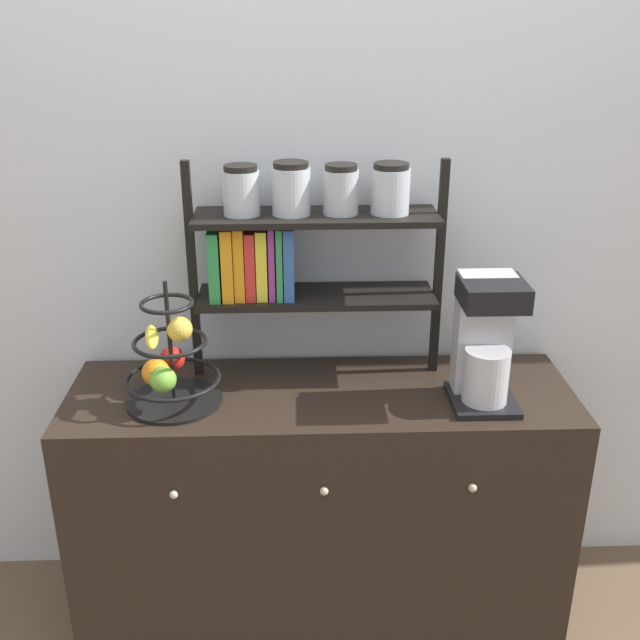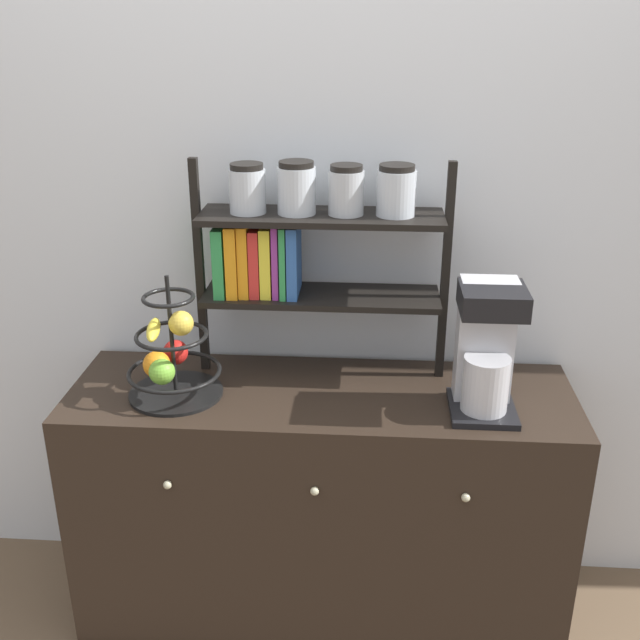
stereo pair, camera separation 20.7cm
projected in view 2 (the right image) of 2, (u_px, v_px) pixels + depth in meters
wall_back at (328, 197)px, 2.22m from camera, size 7.00×0.05×2.60m
sideboard at (321, 505)px, 2.31m from camera, size 1.46×0.48×0.79m
coffee_maker at (486, 349)px, 2.01m from camera, size 0.18×0.20×0.37m
fruit_stand at (171, 358)px, 2.10m from camera, size 0.27×0.27×0.36m
shelf_hutch at (299, 236)px, 2.12m from camera, size 0.74×0.20×0.64m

